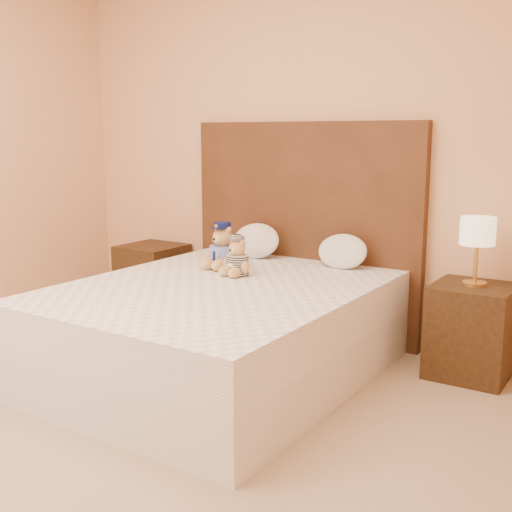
{
  "coord_description": "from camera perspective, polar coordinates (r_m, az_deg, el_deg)",
  "views": [
    {
      "loc": [
        2.16,
        -1.73,
        1.42
      ],
      "look_at": [
        0.09,
        1.45,
        0.69
      ],
      "focal_mm": 45.0,
      "sensor_mm": 36.0,
      "label": 1
    }
  ],
  "objects": [
    {
      "name": "headboard",
      "position": [
        4.55,
        4.26,
        2.35
      ],
      "size": [
        1.75,
        0.08,
        1.5
      ],
      "primitive_type": "cube",
      "color": "#522D18",
      "rests_on": "ground"
    },
    {
      "name": "pillow_left",
      "position": [
        4.55,
        -0.01,
        1.51
      ],
      "size": [
        0.37,
        0.24,
        0.26
      ],
      "primitive_type": "ellipsoid",
      "color": "white",
      "rests_on": "bed"
    },
    {
      "name": "teddy_prisoner",
      "position": [
        3.97,
        -1.67,
        -0.04
      ],
      "size": [
        0.24,
        0.23,
        0.24
      ],
      "primitive_type": null,
      "rotation": [
        0.0,
        0.0,
        -0.13
      ],
      "color": "#A87741",
      "rests_on": "bed"
    },
    {
      "name": "pillow_right",
      "position": [
        4.23,
        7.7,
        0.55
      ],
      "size": [
        0.34,
        0.22,
        0.24
      ],
      "primitive_type": "ellipsoid",
      "color": "white",
      "rests_on": "bed"
    },
    {
      "name": "teddy_police",
      "position": [
        4.17,
        -3.0,
        0.9
      ],
      "size": [
        0.29,
        0.28,
        0.3
      ],
      "primitive_type": null,
      "rotation": [
        0.0,
        0.0,
        -0.13
      ],
      "color": "#A87741",
      "rests_on": "bed"
    },
    {
      "name": "ground",
      "position": [
        3.12,
        -16.91,
        -16.75
      ],
      "size": [
        4.0,
        4.5,
        0.0
      ],
      "primitive_type": "cube",
      "color": "tan",
      "rests_on": "ground"
    },
    {
      "name": "nightstand_left",
      "position": [
        5.19,
        -9.15,
        -2.04
      ],
      "size": [
        0.45,
        0.45,
        0.55
      ],
      "primitive_type": "cube",
      "color": "#3D2813",
      "rests_on": "ground"
    },
    {
      "name": "bed",
      "position": [
        3.82,
        -3.22,
        -6.59
      ],
      "size": [
        1.6,
        2.0,
        0.55
      ],
      "color": "white",
      "rests_on": "ground"
    },
    {
      "name": "room_walls",
      "position": [
        3.11,
        -12.07,
        17.81
      ],
      "size": [
        4.04,
        4.52,
        2.72
      ],
      "color": "#E0A77A",
      "rests_on": "ground"
    },
    {
      "name": "lamp",
      "position": [
        3.89,
        19.09,
        1.81
      ],
      "size": [
        0.2,
        0.2,
        0.4
      ],
      "color": "gold",
      "rests_on": "nightstand_right"
    },
    {
      "name": "nightstand_right",
      "position": [
        4.01,
        18.59,
        -6.31
      ],
      "size": [
        0.45,
        0.45,
        0.55
      ],
      "primitive_type": "cube",
      "color": "#3D2813",
      "rests_on": "ground"
    }
  ]
}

